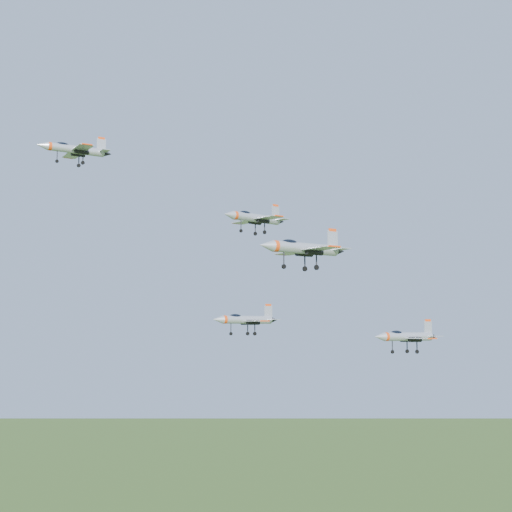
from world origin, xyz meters
TOP-DOWN VIEW (x-y plane):
  - jet_lead at (-20.28, 16.32)m, footprint 11.62×9.68m
  - jet_left_high at (1.15, -0.53)m, footprint 11.83×9.76m
  - jet_right_high at (-9.08, -22.97)m, footprint 12.21×10.11m
  - jet_left_low at (6.90, 9.39)m, footprint 12.36×10.26m
  - jet_right_low at (21.63, -11.69)m, footprint 12.36×10.32m

SIDE VIEW (x-z plane):
  - jet_right_low at x=21.63m, z-range 121.09..124.39m
  - jet_left_low at x=6.90m, z-range 123.74..127.05m
  - jet_right_high at x=-9.08m, z-range 131.42..134.68m
  - jet_left_high at x=1.15m, z-range 138.79..141.95m
  - jet_lead at x=-20.28m, z-range 149.33..152.43m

